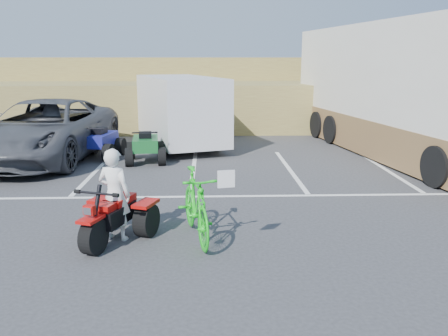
{
  "coord_description": "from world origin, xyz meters",
  "views": [
    {
      "loc": [
        0.4,
        -7.88,
        3.04
      ],
      "look_at": [
        0.71,
        0.93,
        1.0
      ],
      "focal_mm": 38.0,
      "sensor_mm": 36.0,
      "label": 1
    }
  ],
  "objects_px": {
    "rider": "(114,195)",
    "rv_motorhome": "(404,99)",
    "green_dirt_bike": "(196,205)",
    "red_trike_atv": "(112,242)",
    "cargo_trailer": "(180,109)",
    "quad_atv_green": "(146,162)",
    "quad_atv_blue": "(101,158)",
    "grey_pickup": "(45,130)"
  },
  "relations": [
    {
      "from": "rider",
      "to": "rv_motorhome",
      "type": "height_order",
      "value": "rv_motorhome"
    },
    {
      "from": "rider",
      "to": "rv_motorhome",
      "type": "relative_size",
      "value": 0.14
    },
    {
      "from": "rider",
      "to": "green_dirt_bike",
      "type": "distance_m",
      "value": 1.39
    },
    {
      "from": "red_trike_atv",
      "to": "cargo_trailer",
      "type": "bearing_deg",
      "value": 105.69
    },
    {
      "from": "rv_motorhome",
      "to": "quad_atv_green",
      "type": "relative_size",
      "value": 7.49
    },
    {
      "from": "red_trike_atv",
      "to": "green_dirt_bike",
      "type": "height_order",
      "value": "green_dirt_bike"
    },
    {
      "from": "red_trike_atv",
      "to": "quad_atv_blue",
      "type": "relative_size",
      "value": 0.97
    },
    {
      "from": "rider",
      "to": "cargo_trailer",
      "type": "height_order",
      "value": "cargo_trailer"
    },
    {
      "from": "red_trike_atv",
      "to": "rv_motorhome",
      "type": "bearing_deg",
      "value": 62.94
    },
    {
      "from": "grey_pickup",
      "to": "cargo_trailer",
      "type": "height_order",
      "value": "cargo_trailer"
    },
    {
      "from": "cargo_trailer",
      "to": "quad_atv_blue",
      "type": "relative_size",
      "value": 3.5
    },
    {
      "from": "green_dirt_bike",
      "to": "quad_atv_blue",
      "type": "relative_size",
      "value": 1.26
    },
    {
      "from": "red_trike_atv",
      "to": "quad_atv_green",
      "type": "bearing_deg",
      "value": 111.82
    },
    {
      "from": "red_trike_atv",
      "to": "grey_pickup",
      "type": "distance_m",
      "value": 7.75
    },
    {
      "from": "rider",
      "to": "quad_atv_blue",
      "type": "xyz_separation_m",
      "value": [
        -1.79,
        6.94,
        -0.8
      ]
    },
    {
      "from": "quad_atv_blue",
      "to": "green_dirt_bike",
      "type": "bearing_deg",
      "value": -55.78
    },
    {
      "from": "rider",
      "to": "quad_atv_blue",
      "type": "relative_size",
      "value": 1.0
    },
    {
      "from": "quad_atv_green",
      "to": "cargo_trailer",
      "type": "bearing_deg",
      "value": 65.81
    },
    {
      "from": "rv_motorhome",
      "to": "quad_atv_green",
      "type": "xyz_separation_m",
      "value": [
        -8.12,
        -0.99,
        -1.77
      ]
    },
    {
      "from": "cargo_trailer",
      "to": "rv_motorhome",
      "type": "bearing_deg",
      "value": -31.09
    },
    {
      "from": "red_trike_atv",
      "to": "rider",
      "type": "height_order",
      "value": "rider"
    },
    {
      "from": "quad_atv_blue",
      "to": "red_trike_atv",
      "type": "bearing_deg",
      "value": -66.45
    },
    {
      "from": "grey_pickup",
      "to": "quad_atv_green",
      "type": "relative_size",
      "value": 4.21
    },
    {
      "from": "quad_atv_blue",
      "to": "quad_atv_green",
      "type": "relative_size",
      "value": 1.03
    },
    {
      "from": "grey_pickup",
      "to": "cargo_trailer",
      "type": "xyz_separation_m",
      "value": [
        4.0,
        2.17,
        0.4
      ]
    },
    {
      "from": "green_dirt_bike",
      "to": "grey_pickup",
      "type": "xyz_separation_m",
      "value": [
        -4.76,
        6.82,
        0.31
      ]
    },
    {
      "from": "red_trike_atv",
      "to": "cargo_trailer",
      "type": "relative_size",
      "value": 0.28
    },
    {
      "from": "grey_pickup",
      "to": "quad_atv_green",
      "type": "xyz_separation_m",
      "value": [
        3.12,
        -0.54,
        -0.91
      ]
    },
    {
      "from": "grey_pickup",
      "to": "green_dirt_bike",
      "type": "bearing_deg",
      "value": -49.98
    },
    {
      "from": "green_dirt_bike",
      "to": "quad_atv_blue",
      "type": "height_order",
      "value": "green_dirt_bike"
    },
    {
      "from": "rider",
      "to": "grey_pickup",
      "type": "height_order",
      "value": "grey_pickup"
    },
    {
      "from": "red_trike_atv",
      "to": "rider",
      "type": "relative_size",
      "value": 0.97
    },
    {
      "from": "cargo_trailer",
      "to": "grey_pickup",
      "type": "bearing_deg",
      "value": -169.25
    },
    {
      "from": "cargo_trailer",
      "to": "quad_atv_blue",
      "type": "height_order",
      "value": "cargo_trailer"
    },
    {
      "from": "cargo_trailer",
      "to": "quad_atv_green",
      "type": "bearing_deg",
      "value": -125.79
    },
    {
      "from": "red_trike_atv",
      "to": "rv_motorhome",
      "type": "height_order",
      "value": "rv_motorhome"
    },
    {
      "from": "rider",
      "to": "grey_pickup",
      "type": "distance_m",
      "value": 7.59
    },
    {
      "from": "grey_pickup",
      "to": "rv_motorhome",
      "type": "bearing_deg",
      "value": 7.4
    },
    {
      "from": "rider",
      "to": "green_dirt_bike",
      "type": "relative_size",
      "value": 0.79
    },
    {
      "from": "rider",
      "to": "green_dirt_bike",
      "type": "height_order",
      "value": "rider"
    },
    {
      "from": "red_trike_atv",
      "to": "rv_motorhome",
      "type": "relative_size",
      "value": 0.13
    },
    {
      "from": "rider",
      "to": "grey_pickup",
      "type": "xyz_separation_m",
      "value": [
        -3.38,
        6.8,
        0.11
      ]
    }
  ]
}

